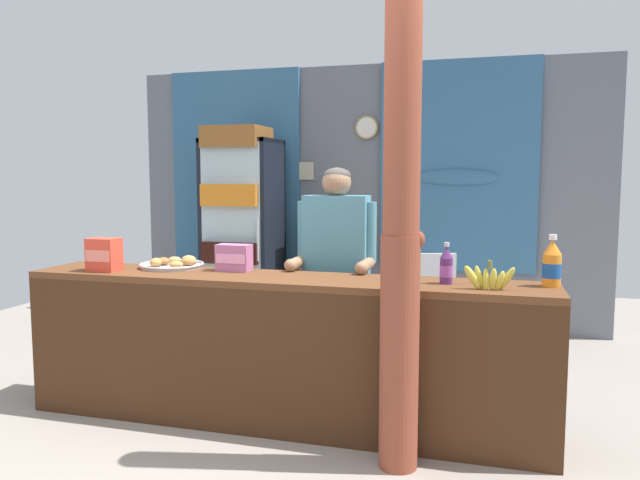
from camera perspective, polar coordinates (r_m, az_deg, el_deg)
ground_plane at (r=4.55m, az=-1.25°, el=-13.20°), size 8.03×8.03×0.00m
back_wall_curtained at (r=6.15m, az=3.67°, el=4.50°), size 4.76×0.22×2.59m
stall_counter at (r=3.59m, az=-4.30°, el=-9.23°), size 3.17×0.49×0.90m
timber_post at (r=3.04m, az=7.61°, el=-0.49°), size 0.22×0.20×2.41m
drink_fridge at (r=5.90m, az=-7.35°, el=1.79°), size 0.67×0.66×1.96m
bottle_shelf_rack at (r=5.89m, az=0.62°, el=-2.58°), size 0.48×0.28×1.19m
plastic_lawn_chair at (r=5.30m, az=10.04°, el=-5.02°), size 0.56×0.56×0.86m
shopkeeper at (r=3.98m, az=1.52°, el=-1.46°), size 0.53×0.42×1.55m
soda_bottle_orange_soda at (r=3.49m, az=20.97°, el=-2.17°), size 0.10×0.10×0.28m
soda_bottle_grape_soda at (r=3.43m, az=11.79°, el=-2.43°), size 0.07×0.07×0.23m
snack_box_crackers at (r=4.04m, az=-19.64°, el=-1.31°), size 0.19×0.14×0.21m
snack_box_wafer at (r=3.85m, az=-8.09°, el=-1.66°), size 0.21×0.12×0.17m
pastry_tray at (r=4.08m, az=-13.68°, el=-2.22°), size 0.42×0.42×0.07m
banana_bunch at (r=3.30m, az=15.60°, el=-3.49°), size 0.28×0.06×0.16m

